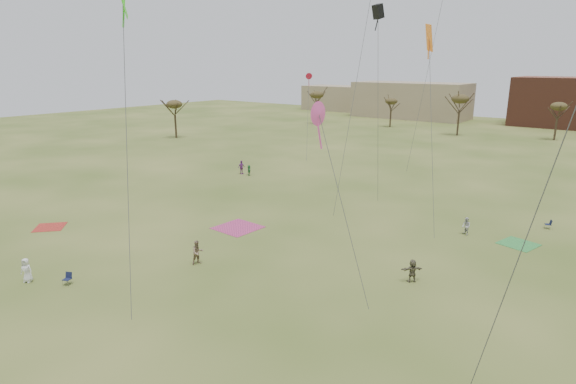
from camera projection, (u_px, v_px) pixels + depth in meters
The scene contains 17 objects.
ground at pixel (170, 317), 29.47m from camera, with size 260.00×260.00×0.00m, color #354F18.
flyer_near_left at pixel (26, 270), 33.97m from camera, with size 0.88×0.57×1.80m, color white.
spectator_fore_b at pixel (198, 252), 37.03m from camera, with size 0.94×0.73×1.94m, color #8D7359.
spectator_fore_c at pixel (412, 271), 34.00m from camera, with size 1.59×0.51×1.72m, color #665F49.
spectator_mid_d at pixel (241, 167), 67.29m from camera, with size 1.14×0.48×1.95m, color purple.
spectator_mid_e at pixel (466, 226), 43.39m from camera, with size 0.80×0.63×1.65m, color silver.
flyer_far_a at pixel (249, 170), 66.62m from camera, with size 1.34×0.43×1.45m, color #246D34.
blanket_red at pixel (50, 227), 45.58m from camera, with size 2.62×2.62×0.03m, color #B02D23.
blanket_plum at pixel (238, 228), 45.45m from camera, with size 3.86×3.86×0.03m, color #B4376F.
blanket_olive at pixel (518, 244), 41.32m from camera, with size 2.81×2.81×0.03m, color green.
camp_chair_left at pixel (67, 281), 33.72m from camera, with size 0.68×0.70×0.87m.
camp_chair_right at pixel (548, 226), 45.15m from camera, with size 0.71×0.69×0.87m.
kites_aloft at pixel (404, 9), 47.51m from camera, with size 53.60×53.18×24.97m.
tree_line at pixel (493, 108), 89.59m from camera, with size 117.44×49.32×8.91m.
building_tan at pixel (411, 100), 136.50m from camera, with size 32.00×14.00×10.00m, color #937F60.
building_brick at pixel (572, 102), 116.39m from camera, with size 26.00×16.00×12.00m, color brown.
building_tan_west at pixel (335, 98), 159.85m from camera, with size 20.00×12.00×8.00m, color #937F60.
Camera 1 is at (21.98, -16.33, 15.28)m, focal length 29.48 mm.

